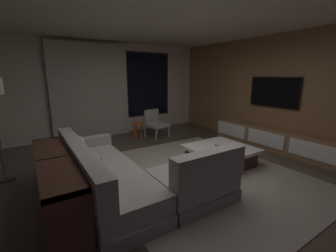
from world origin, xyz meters
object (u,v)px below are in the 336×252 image
(side_stool, at_px, (137,126))
(accent_chair_near_window, at_px, (155,122))
(console_table_behind_couch, at_px, (56,182))
(mounted_tv, at_px, (274,92))
(coffee_table, at_px, (220,155))
(book_stack_on_coffee_table, at_px, (223,145))
(media_console, at_px, (272,139))
(sectional_couch, at_px, (127,177))

(side_stool, bearing_deg, accent_chair_near_window, -0.37)
(console_table_behind_couch, bearing_deg, accent_chair_near_window, 41.03)
(mounted_tv, height_order, console_table_behind_couch, mounted_tv)
(coffee_table, xyz_separation_m, mounted_tv, (1.93, 0.20, 1.16))
(coffee_table, bearing_deg, mounted_tv, 5.92)
(book_stack_on_coffee_table, relative_size, side_stool, 0.61)
(side_stool, distance_m, mounted_tv, 3.58)
(coffee_table, distance_m, side_stool, 2.59)
(book_stack_on_coffee_table, height_order, media_console, media_console)
(sectional_couch, xyz_separation_m, mounted_tv, (3.95, 0.31, 1.06))
(side_stool, distance_m, console_table_behind_couch, 3.40)
(side_stool, relative_size, console_table_behind_couch, 0.22)
(media_console, xyz_separation_m, mounted_tv, (0.18, 0.20, 1.10))
(accent_chair_near_window, relative_size, media_console, 0.25)
(sectional_couch, bearing_deg, book_stack_on_coffee_table, 1.90)
(accent_chair_near_window, xyz_separation_m, side_stool, (-0.55, 0.00, -0.06))
(sectional_couch, height_order, coffee_table, sectional_couch)
(mounted_tv, bearing_deg, book_stack_on_coffee_table, -172.84)
(sectional_couch, xyz_separation_m, accent_chair_near_window, (1.95, 2.61, 0.14))
(book_stack_on_coffee_table, bearing_deg, accent_chair_near_window, 92.12)
(console_table_behind_couch, bearing_deg, media_console, -0.22)
(sectional_couch, xyz_separation_m, console_table_behind_couch, (-0.91, 0.13, 0.12))
(accent_chair_near_window, distance_m, media_console, 3.10)
(coffee_table, height_order, accent_chair_near_window, accent_chair_near_window)
(coffee_table, height_order, side_stool, side_stool)
(media_console, distance_m, mounted_tv, 1.13)
(coffee_table, relative_size, accent_chair_near_window, 1.49)
(media_console, bearing_deg, accent_chair_near_window, 125.98)
(coffee_table, bearing_deg, media_console, 0.04)
(accent_chair_near_window, height_order, media_console, accent_chair_near_window)
(accent_chair_near_window, relative_size, side_stool, 1.70)
(mounted_tv, xyz_separation_m, console_table_behind_couch, (-4.86, -0.18, -0.94))
(accent_chair_near_window, distance_m, console_table_behind_couch, 3.79)
(coffee_table, bearing_deg, book_stack_on_coffee_table, -63.90)
(book_stack_on_coffee_table, bearing_deg, media_console, 1.36)
(side_stool, xyz_separation_m, console_table_behind_couch, (-2.31, -2.49, 0.03))
(sectional_couch, distance_m, accent_chair_near_window, 3.26)
(coffee_table, xyz_separation_m, book_stack_on_coffee_table, (0.02, -0.04, 0.21))
(book_stack_on_coffee_table, bearing_deg, mounted_tv, 7.16)
(sectional_couch, xyz_separation_m, coffee_table, (2.02, 0.11, -0.10))
(sectional_couch, distance_m, media_console, 3.77)
(book_stack_on_coffee_table, xyz_separation_m, side_stool, (-0.65, 2.55, -0.03))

